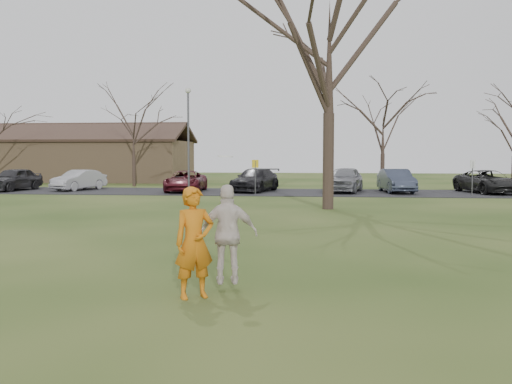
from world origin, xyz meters
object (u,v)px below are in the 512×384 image
car_0 (14,179)px  building (74,159)px  car_4 (345,179)px  car_3 (255,180)px  player_defender (194,243)px  car_2 (186,181)px  car_6 (488,182)px  big_tree (329,48)px  lamp_post (188,127)px  car_1 (79,180)px  car_5 (396,181)px  catching_play (228,234)px

car_0 → building: 13.64m
car_0 → car_4: (21.30, 0.85, 0.06)m
car_3 → car_0: bearing=-163.1°
player_defender → building: building is taller
player_defender → car_2: player_defender is taller
car_6 → big_tree: (-9.84, -10.49, 6.27)m
lamp_post → car_1: bearing=160.1°
car_0 → car_1: car_0 is taller
car_6 → building: bearing=144.6°
car_3 → building: bearing=158.1°
car_3 → car_5: bearing=13.0°
car_5 → building: 29.27m
player_defender → catching_play: size_ratio=0.83×
car_6 → catching_play: bearing=-128.9°
player_defender → car_4: size_ratio=0.41×
building → big_tree: (22.00, -23.00, 5.07)m
car_4 → lamp_post: (-9.24, -2.90, 3.13)m
car_3 → car_6: 14.23m
car_1 → building: bearing=133.6°
car_4 → building: 26.45m
car_1 → car_2: 7.35m
car_1 → player_defender: bearing=-44.4°
car_5 → car_6: (5.47, 0.13, -0.03)m
car_5 → car_1: bearing=173.8°
car_4 → car_2: bearing=-164.4°
catching_play → building: building is taller
player_defender → building: size_ratio=0.09×
car_6 → catching_play: catching_play is taller
car_3 → car_1: bearing=-166.1°
car_0 → big_tree: big_tree is taller
car_0 → car_3: 15.70m
player_defender → catching_play: (0.50, 0.53, 0.08)m
player_defender → car_1: 29.24m
car_6 → lamp_post: size_ratio=0.80×
building → car_1: bearing=-64.6°
lamp_post → catching_play: bearing=-75.2°
car_4 → catching_play: size_ratio=2.04×
building → lamp_post: size_ratio=3.29×
car_2 → car_4: (9.94, 0.68, 0.14)m
car_2 → car_4: size_ratio=1.01×
catching_play → lamp_post: (-5.94, 22.53, 2.94)m
car_0 → car_3: (15.68, 0.91, -0.02)m
car_0 → car_1: size_ratio=1.08×
car_0 → car_4: size_ratio=0.93×
big_tree → catching_play: bearing=-97.8°
player_defender → car_0: (-17.51, 25.11, -0.17)m
car_2 → car_0: bearing=178.1°
car_2 → catching_play: catching_play is taller
car_1 → car_5: bearing=18.1°
catching_play → car_4: bearing=82.6°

